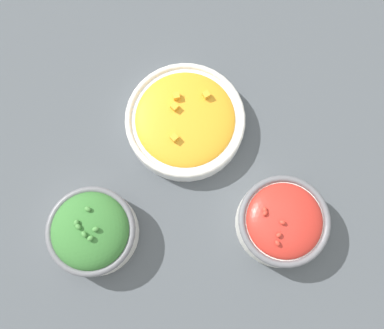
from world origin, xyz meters
The scene contains 4 objects.
ground_plane centered at (0.00, 0.00, 0.00)m, with size 3.00×3.00×0.00m, color #4C5156.
bowl_squash centered at (0.01, -0.09, 0.03)m, with size 0.23×0.23×0.06m.
bowl_cherry_tomatoes centered at (-0.15, 0.12, 0.04)m, with size 0.16×0.16×0.08m.
bowl_broccoli centered at (0.19, 0.11, 0.04)m, with size 0.16×0.16×0.09m.
Camera 1 is at (0.01, 0.18, 0.81)m, focal length 40.00 mm.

